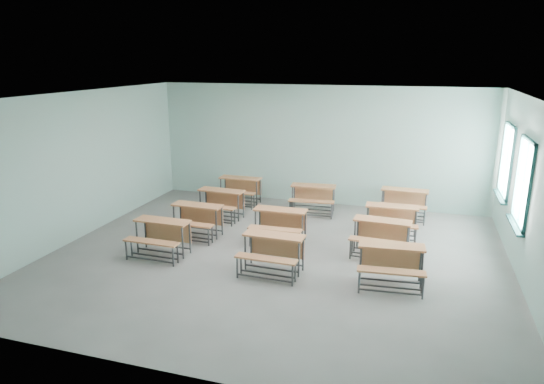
{
  "coord_description": "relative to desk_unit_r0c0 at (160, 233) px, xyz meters",
  "views": [
    {
      "loc": [
        2.62,
        -8.72,
        3.89
      ],
      "look_at": [
        -0.45,
        1.2,
        1.0
      ],
      "focal_mm": 32.0,
      "sensor_mm": 36.0,
      "label": 1
    }
  ],
  "objects": [
    {
      "name": "room",
      "position": [
        2.34,
        0.64,
        1.12
      ],
      "size": [
        9.04,
        8.04,
        3.24
      ],
      "color": "gray",
      "rests_on": "ground"
    },
    {
      "name": "desk_unit_r1c2",
      "position": [
        4.26,
        1.33,
        0.0
      ],
      "size": [
        1.19,
        0.84,
        0.72
      ],
      "rotation": [
        0.0,
        0.0,
        -0.07
      ],
      "color": "#B26A40",
      "rests_on": "ground"
    },
    {
      "name": "desk_unit_r1c1",
      "position": [
        2.09,
        1.41,
        0.0
      ],
      "size": [
        1.16,
        0.79,
        0.72
      ],
      "rotation": [
        0.0,
        0.0,
        0.02
      ],
      "color": "#B26A40",
      "rests_on": "ground"
    },
    {
      "name": "desk_unit_r2c2",
      "position": [
        4.4,
        2.4,
        0.0
      ],
      "size": [
        1.17,
        0.81,
        0.72
      ],
      "rotation": [
        0.0,
        0.0,
        0.04
      ],
      "color": "#B26A40",
      "rests_on": "ground"
    },
    {
      "name": "desk_unit_r3c2",
      "position": [
        4.6,
        3.9,
        0.0
      ],
      "size": [
        1.17,
        0.81,
        0.72
      ],
      "rotation": [
        0.0,
        0.0,
        -0.04
      ],
      "color": "#B26A40",
      "rests_on": "ground"
    },
    {
      "name": "desk_unit_r3c1",
      "position": [
        2.34,
        3.64,
        0.0
      ],
      "size": [
        1.22,
        0.88,
        0.72
      ],
      "rotation": [
        0.0,
        0.0,
        0.1
      ],
      "color": "#B26A40",
      "rests_on": "ground"
    },
    {
      "name": "desk_unit_r0c2",
      "position": [
        4.55,
        -0.0,
        0.0
      ],
      "size": [
        1.21,
        0.87,
        0.72
      ],
      "rotation": [
        0.0,
        0.0,
        0.09
      ],
      "color": "#B26A40",
      "rests_on": "ground"
    },
    {
      "name": "desk_unit_r1c0",
      "position": [
        0.21,
        1.18,
        0.0
      ],
      "size": [
        1.16,
        0.8,
        0.72
      ],
      "rotation": [
        0.0,
        0.0,
        -0.03
      ],
      "color": "#B26A40",
      "rests_on": "ground"
    },
    {
      "name": "desk_unit_r0c0",
      "position": [
        0.0,
        0.0,
        0.0
      ],
      "size": [
        1.16,
        0.79,
        0.72
      ],
      "rotation": [
        0.0,
        0.0,
        -0.02
      ],
      "color": "#B26A40",
      "rests_on": "ground"
    },
    {
      "name": "desk_unit_r0c1",
      "position": [
        2.41,
        -0.12,
        0.0
      ],
      "size": [
        1.17,
        0.8,
        0.72
      ],
      "rotation": [
        0.0,
        0.0,
        -0.03
      ],
      "color": "#B26A40",
      "rests_on": "ground"
    },
    {
      "name": "desk_unit_r3c0",
      "position": [
        0.23,
        3.85,
        0.0
      ],
      "size": [
        1.15,
        0.78,
        0.72
      ],
      "rotation": [
        0.0,
        0.0,
        -0.01
      ],
      "color": "#B26A40",
      "rests_on": "ground"
    },
    {
      "name": "desk_unit_r2c0",
      "position": [
        0.23,
        2.5,
        0.0
      ],
      "size": [
        1.19,
        0.84,
        0.72
      ],
      "rotation": [
        0.0,
        0.0,
        -0.06
      ],
      "color": "#B26A40",
      "rests_on": "ground"
    }
  ]
}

